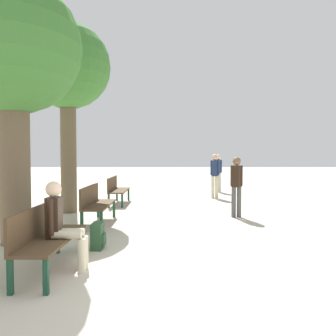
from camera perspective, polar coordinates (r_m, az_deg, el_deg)
The scene contains 11 objects.
ground_plane at distance 4.35m, azimuth 4.88°, elevation -19.67°, with size 80.00×80.00×0.00m, color beige.
bench_row_0 at distance 4.99m, azimuth -20.75°, elevation -10.59°, with size 0.51×1.72×0.90m.
bench_row_1 at distance 7.98m, azimuth -12.73°, elevation -5.71°, with size 0.51×1.72×0.90m.
bench_row_2 at distance 11.06m, azimuth -9.17°, elevation -3.47°, with size 0.51×1.72×0.90m.
tree_row_0 at distance 6.87m, azimuth -25.61°, elevation 17.77°, with size 2.46×2.46×4.83m.
tree_row_1 at distance 9.94m, azimuth -17.28°, elevation 16.01°, with size 2.39×2.39×5.31m.
person_seated at distance 4.88m, azimuth -18.13°, elevation -9.06°, with size 0.57×0.32×1.26m.
backpack at distance 5.92m, azimuth -12.29°, elevation -11.51°, with size 0.22×0.35×0.45m.
pedestrian_near at distance 12.43m, azimuth 7.97°, elevation -0.87°, with size 0.34×0.28×1.66m.
pedestrian_mid at distance 8.72m, azimuth 11.66°, elevation -2.54°, with size 0.32×0.27×1.58m.
pedestrian_far at distance 14.52m, azimuth 8.54°, elevation -0.45°, with size 0.33×0.24×1.65m.
Camera 1 is at (-0.36, -4.02, 1.62)m, focal length 35.00 mm.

